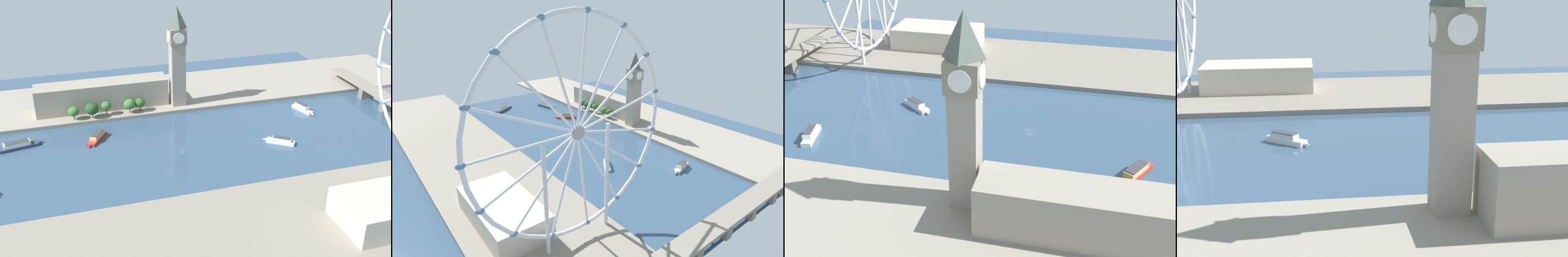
# 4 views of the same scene
# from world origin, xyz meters

# --- Properties ---
(ground_plane) EXTENTS (385.16, 385.16, 0.00)m
(ground_plane) POSITION_xyz_m (0.00, 0.00, 0.00)
(ground_plane) COLOR #334C66
(riverbank_right) EXTENTS (90.00, 520.00, 3.00)m
(riverbank_right) POSITION_xyz_m (107.58, 0.00, 1.50)
(riverbank_right) COLOR gray
(riverbank_right) RESTS_ON ground_plane
(clock_tower) EXTENTS (14.71, 14.71, 85.50)m
(clock_tower) POSITION_xyz_m (-76.10, 17.63, 47.50)
(clock_tower) COLOR gray
(clock_tower) RESTS_ON riverbank_left
(riverside_hall) EXTENTS (36.68, 70.17, 16.95)m
(riverside_hall) POSITION_xyz_m (121.22, 93.79, 11.48)
(riverside_hall) COLOR #BCB29E
(riverside_hall) RESTS_ON riverbank_right
(tour_boat_2) EXTENTS (17.87, 21.98, 5.19)m
(tour_boat_2) POSITION_xyz_m (12.20, 73.34, 2.15)
(tour_boat_2) COLOR white
(tour_boat_2) RESTS_ON ground_plane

